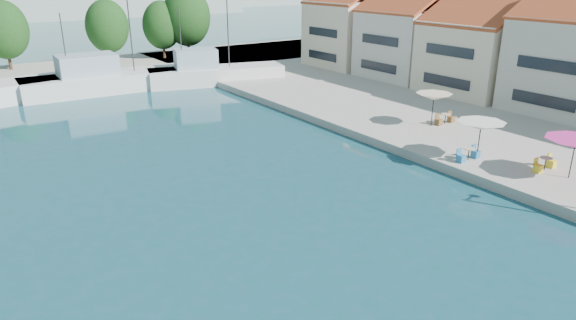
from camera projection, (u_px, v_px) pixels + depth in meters
quay_right at (488, 104)px, 45.67m from camera, size 32.00×92.00×0.60m
quay_far at (43, 75)px, 58.29m from camera, size 90.00×16.00×0.60m
building_04 at (480, 45)px, 47.42m from camera, size 9.00×8.80×9.20m
building_05 at (408, 33)px, 54.29m from camera, size 8.40×8.80×9.70m
building_06 at (351, 24)px, 61.16m from camera, size 9.00×8.80×10.20m
trawler_03 at (113, 80)px, 51.85m from camera, size 18.36×5.43×10.20m
trawler_04 at (213, 74)px, 54.85m from camera, size 14.70×7.31×10.20m
tree_05 at (4, 30)px, 58.44m from camera, size 5.31×5.31×7.87m
tree_06 at (107, 26)px, 63.16m from camera, size 5.18×5.18×7.67m
tree_07 at (162, 25)px, 66.52m from camera, size 4.95×4.95×7.33m
tree_08 at (187, 16)px, 67.00m from camera, size 6.17×6.17×9.13m
umbrella_pink at (575, 143)px, 27.88m from camera, size 3.28×3.28×2.26m
umbrella_white at (481, 126)px, 30.76m from camera, size 2.91×2.91×2.36m
umbrella_cream at (434, 97)px, 37.41m from camera, size 2.67×2.67×2.46m
cafe_table_01 at (545, 165)px, 29.58m from camera, size 1.82×0.70×0.76m
cafe_table_02 at (468, 156)px, 31.13m from camera, size 1.82×0.70×0.76m
cafe_table_03 at (445, 120)px, 38.60m from camera, size 1.82×0.70×0.76m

